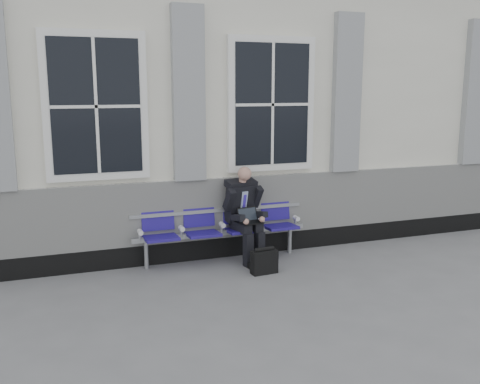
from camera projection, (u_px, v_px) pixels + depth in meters
name	position (u px, v px, depth m)	size (l,w,h in m)	color
ground	(289.00, 287.00, 6.81)	(70.00, 70.00, 0.00)	slate
station_building	(208.00, 103.00, 9.58)	(14.40, 4.40, 4.49)	white
bench	(221.00, 224.00, 7.76)	(2.60, 0.47, 0.91)	#9EA0A3
businessman	(244.00, 210.00, 7.71)	(0.59, 0.78, 1.39)	black
briefcase	(264.00, 261.00, 7.26)	(0.37, 0.18, 0.37)	black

